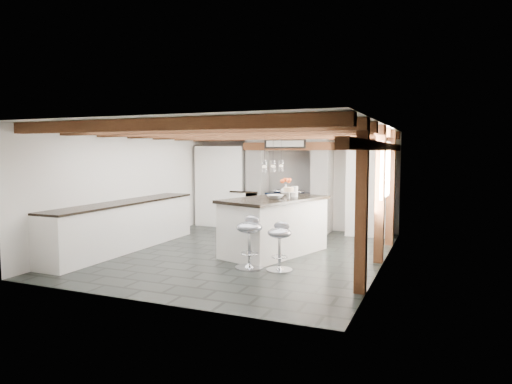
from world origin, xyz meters
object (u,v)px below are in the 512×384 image
at_px(kitchen_island, 275,225).
at_px(bar_stool_near, 280,241).
at_px(range_cooker, 289,211).
at_px(bar_stool_far, 250,236).

distance_m(kitchen_island, bar_stool_near, 1.24).
relative_size(range_cooker, kitchen_island, 0.43).
relative_size(range_cooker, bar_stool_near, 1.30).
relative_size(range_cooker, bar_stool_far, 1.17).
xyz_separation_m(kitchen_island, bar_stool_far, (0.01, -1.18, 0.00)).
distance_m(kitchen_island, bar_stool_far, 1.18).
height_order(kitchen_island, bar_stool_near, kitchen_island).
distance_m(bar_stool_near, bar_stool_far, 0.49).
bearing_deg(bar_stool_near, range_cooker, 109.48).
xyz_separation_m(range_cooker, bar_stool_far, (0.58, -3.68, 0.06)).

